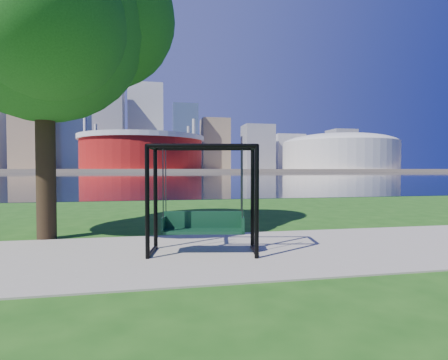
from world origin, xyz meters
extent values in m
plane|color=#1E5114|center=(0.00, 0.00, 0.00)|extent=(900.00, 900.00, 0.00)
cube|color=#9E937F|center=(0.00, -0.50, 0.01)|extent=(120.00, 4.00, 0.03)
cube|color=black|center=(0.00, 102.00, 0.01)|extent=(900.00, 180.00, 0.02)
cube|color=#937F60|center=(0.00, 306.00, 1.00)|extent=(900.00, 228.00, 2.00)
cylinder|color=maroon|center=(-10.00, 235.00, 13.00)|extent=(80.00, 80.00, 22.00)
cylinder|color=silver|center=(-10.00, 235.00, 22.50)|extent=(83.00, 83.00, 3.00)
cylinder|color=silver|center=(22.91, 254.00, 18.00)|extent=(2.00, 2.00, 32.00)
cylinder|color=silver|center=(-42.91, 254.00, 18.00)|extent=(2.00, 2.00, 32.00)
cylinder|color=silver|center=(-42.91, 216.00, 18.00)|extent=(2.00, 2.00, 32.00)
cylinder|color=silver|center=(22.91, 216.00, 18.00)|extent=(2.00, 2.00, 32.00)
cylinder|color=beige|center=(135.00, 235.00, 12.00)|extent=(84.00, 84.00, 20.00)
ellipsoid|color=beige|center=(135.00, 235.00, 21.00)|extent=(84.00, 84.00, 15.12)
cube|color=#998466|center=(-100.00, 300.00, 46.00)|extent=(26.00, 26.00, 88.00)
cube|color=slate|center=(-70.00, 325.00, 49.50)|extent=(30.00, 24.00, 95.00)
cube|color=gray|center=(-40.00, 305.00, 38.00)|extent=(24.00, 24.00, 72.00)
cube|color=silver|center=(-10.00, 335.00, 42.00)|extent=(32.00, 28.00, 80.00)
cube|color=slate|center=(25.00, 310.00, 31.00)|extent=(22.00, 22.00, 58.00)
cube|color=#998466|center=(55.00, 325.00, 26.00)|extent=(26.00, 26.00, 48.00)
cube|color=gray|center=(95.00, 315.00, 23.00)|extent=(28.00, 24.00, 42.00)
cube|color=silver|center=(135.00, 340.00, 20.00)|extent=(30.00, 26.00, 36.00)
cube|color=gray|center=(185.00, 320.00, 22.00)|extent=(24.00, 24.00, 40.00)
cube|color=#998466|center=(225.00, 335.00, 18.00)|extent=(26.00, 26.00, 32.00)
sphere|color=#998466|center=(-100.00, 300.00, 93.50)|extent=(10.00, 10.00, 10.00)
cylinder|color=black|center=(-1.34, -0.79, 1.08)|extent=(0.10, 0.10, 2.16)
cylinder|color=black|center=(0.69, -1.16, 1.08)|extent=(0.10, 0.10, 2.16)
cylinder|color=black|center=(-1.19, 0.04, 1.08)|extent=(0.10, 0.10, 2.16)
cylinder|color=black|center=(0.84, -0.33, 1.08)|extent=(0.10, 0.10, 2.16)
cylinder|color=black|center=(-0.33, -0.98, 2.16)|extent=(2.05, 0.45, 0.08)
cylinder|color=black|center=(-0.18, -0.14, 2.16)|extent=(2.05, 0.45, 0.08)
cylinder|color=black|center=(-1.27, -0.38, 2.16)|extent=(0.23, 0.85, 0.08)
cylinder|color=black|center=(-1.27, -0.38, 0.08)|extent=(0.22, 0.84, 0.07)
cylinder|color=black|center=(0.76, -0.74, 2.16)|extent=(0.23, 0.85, 0.08)
cylinder|color=black|center=(0.76, -0.74, 0.08)|extent=(0.22, 0.84, 0.07)
cube|color=black|center=(-0.25, -0.56, 0.47)|extent=(1.69, 0.71, 0.06)
cube|color=black|center=(-0.22, -0.38, 0.68)|extent=(1.62, 0.34, 0.36)
cube|color=black|center=(-1.03, -0.42, 0.60)|extent=(0.12, 0.42, 0.32)
cube|color=black|center=(0.53, -0.70, 0.60)|extent=(0.12, 0.42, 0.32)
cylinder|color=#343439|center=(-1.05, -0.59, 1.43)|extent=(0.03, 0.03, 1.36)
cylinder|color=#343439|center=(0.48, -0.87, 1.43)|extent=(0.03, 0.03, 1.36)
cylinder|color=#343439|center=(-0.98, -0.25, 1.43)|extent=(0.03, 0.03, 1.36)
cylinder|color=#343439|center=(0.54, -0.53, 1.43)|extent=(0.03, 0.03, 1.36)
cylinder|color=black|center=(-3.82, 1.70, 2.26)|extent=(0.45, 0.45, 4.51)
sphere|color=#1C5118|center=(-3.82, 1.70, 5.33)|extent=(4.92, 4.92, 4.92)
sphere|color=#1C5118|center=(-2.48, 2.31, 5.74)|extent=(3.69, 3.69, 3.69)
sphere|color=#1C5118|center=(-3.41, 0.57, 4.82)|extent=(3.28, 3.28, 3.28)
sphere|color=#1C5118|center=(-4.43, 2.93, 6.15)|extent=(3.49, 3.49, 3.49)
camera|label=1|loc=(-1.19, -7.49, 1.71)|focal=28.00mm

